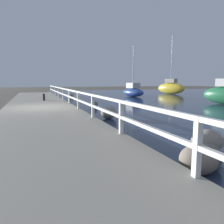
# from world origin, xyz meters

# --- Properties ---
(ground_plane) EXTENTS (120.00, 120.00, 0.00)m
(ground_plane) POSITION_xyz_m (0.00, 0.00, 0.00)
(ground_plane) COLOR #4C473D
(dock_walkway) EXTENTS (3.91, 36.00, 0.31)m
(dock_walkway) POSITION_xyz_m (0.00, 0.00, 0.16)
(dock_walkway) COLOR gray
(dock_walkway) RESTS_ON ground
(railing) EXTENTS (0.10, 32.50, 0.93)m
(railing) POSITION_xyz_m (1.86, -0.00, 0.95)
(railing) COLOR white
(railing) RESTS_ON dock_walkway
(boulder_upstream) EXTENTS (0.74, 0.67, 0.56)m
(boulder_upstream) POSITION_xyz_m (2.48, -9.66, 0.28)
(boulder_upstream) COLOR slate
(boulder_upstream) RESTS_ON ground
(boulder_near_dock) EXTENTS (0.74, 0.67, 0.56)m
(boulder_near_dock) POSITION_xyz_m (2.94, -3.22, 0.28)
(boulder_near_dock) COLOR gray
(boulder_near_dock) RESTS_ON ground
(boulder_mid_strip) EXTENTS (0.66, 0.59, 0.49)m
(boulder_mid_strip) POSITION_xyz_m (2.85, -9.50, 0.25)
(boulder_mid_strip) COLOR #666056
(boulder_mid_strip) RESTS_ON ground
(boulder_far_strip) EXTENTS (0.65, 0.58, 0.48)m
(boulder_far_strip) POSITION_xyz_m (3.55, 11.19, 0.24)
(boulder_far_strip) COLOR gray
(boulder_far_strip) RESTS_ON ground
(boulder_downstream) EXTENTS (0.78, 0.70, 0.58)m
(boulder_downstream) POSITION_xyz_m (3.54, -8.76, 0.29)
(boulder_downstream) COLOR gray
(boulder_downstream) RESTS_ON ground
(boulder_water_edge) EXTENTS (0.59, 0.53, 0.44)m
(boulder_water_edge) POSITION_xyz_m (3.48, 1.42, 0.22)
(boulder_water_edge) COLOR #666056
(boulder_water_edge) RESTS_ON ground
(mooring_bollard) EXTENTS (0.18, 0.18, 0.54)m
(mooring_bollard) POSITION_xyz_m (0.43, 4.42, 0.58)
(mooring_bollard) COLOR black
(mooring_bollard) RESTS_ON dock_walkway
(sailboat_yellow) EXTENTS (2.47, 4.54, 7.90)m
(sailboat_yellow) POSITION_xyz_m (17.87, 13.14, 0.89)
(sailboat_yellow) COLOR gold
(sailboat_yellow) RESTS_ON water_surface
(sailboat_blue) EXTENTS (2.03, 3.70, 5.58)m
(sailboat_blue) POSITION_xyz_m (10.52, 9.95, 0.63)
(sailboat_blue) COLOR #2D4C9E
(sailboat_blue) RESTS_ON water_surface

